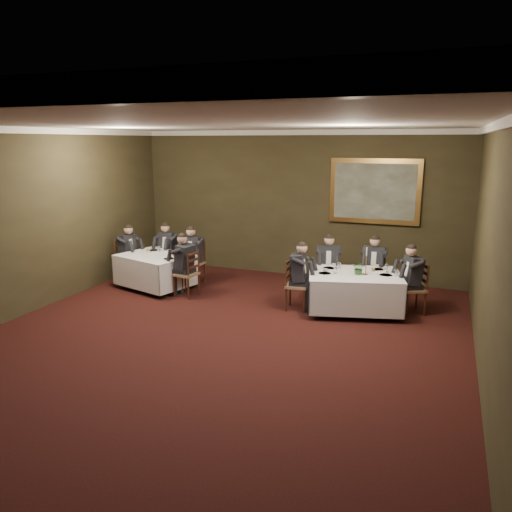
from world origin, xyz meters
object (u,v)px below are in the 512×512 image
Objects in this scene: chair_main_endleft at (296,295)px; diner_sec_endright at (186,273)px; centerpiece at (359,267)px; diner_main_endleft at (297,284)px; chair_sec_backleft at (169,266)px; chair_sec_backright at (194,271)px; painting at (375,191)px; chair_sec_endright at (187,283)px; candlestick at (366,264)px; diner_sec_endleft at (127,260)px; diner_main_backright at (374,275)px; chair_main_backleft at (328,283)px; diner_sec_backleft at (169,257)px; diner_sec_backright at (194,262)px; chair_main_endright at (413,299)px; diner_main_backleft at (328,273)px; chair_main_backright at (373,285)px; diner_main_endright at (413,288)px; chair_sec_endleft at (128,269)px; table_main at (354,289)px; table_second at (155,269)px.

chair_main_endleft is 0.74× the size of diner_sec_endright.
diner_main_endleft is at bearing -169.46° from centerpiece.
chair_sec_backleft is 1.00× the size of chair_sec_backright.
painting reaches higher than chair_main_endleft.
candlestick reaches higher than chair_sec_endright.
diner_sec_endleft is at bearing 81.12° from chair_sec_endright.
diner_main_backright is 4.87m from chair_sec_backleft.
chair_sec_backright is 1.83× the size of candlestick.
chair_main_backleft and chair_sec_backright have the same top height.
diner_sec_backleft is 1.63m from chair_sec_endright.
chair_main_endright is at bearing 178.85° from diner_sec_backright.
chair_main_backleft is 1.83× the size of candlestick.
diner_main_backleft and diner_sec_backright have the same top height.
diner_main_backleft is at bearing -174.30° from chair_sec_backleft.
chair_main_backright is at bearing -90.00° from diner_main_backright.
diner_main_endright reaches higher than chair_main_backright.
diner_sec_backright is 1.00m from chair_sec_endright.
centerpiece reaches higher than chair_main_endleft.
diner_main_backleft reaches higher than chair_main_endright.
diner_main_backleft reaches higher than centerpiece.
chair_sec_endleft is (-5.63, -0.75, 0.00)m from chair_main_backright.
centerpiece reaches higher than chair_sec_endright.
chair_main_backright is 2.21m from painting.
chair_main_backleft is 0.74× the size of diner_sec_backleft.
chair_sec_backleft is at bearing -13.61° from chair_sec_backright.
table_second is (-4.45, -0.03, -0.00)m from table_main.
chair_main_backleft is at bearing 133.19° from centerpiece.
chair_sec_backleft is (-3.94, 0.12, -0.23)m from diner_main_backleft.
diner_main_endleft is (3.38, -0.25, 0.06)m from table_second.
diner_sec_endright is 1.95m from diner_sec_endleft.
chair_sec_backleft reaches higher than table_second.
diner_sec_backleft is (-5.70, 0.57, 0.00)m from diner_main_endright.
chair_main_backright is 1.24m from centerpiece.
chair_main_endleft is 3.26m from painting.
candlestick is at bearing 96.06° from chair_main_endleft.
chair_main_backleft is 4.74m from chair_sec_endleft.
diner_main_endright and diner_sec_endleft have the same top height.
painting is (-1.08, 1.89, 1.85)m from chair_main_endright.
painting is at bearing 115.76° from diner_sec_endleft.
diner_main_backright is 1.35× the size of chair_main_endright.
diner_main_endleft is 1.00× the size of diner_main_endright.
diner_sec_backleft is 0.66× the size of painting.
diner_sec_endright reaches higher than centerpiece.
centerpiece is (-0.15, -1.06, 0.62)m from chair_main_backright.
chair_main_endleft is at bearing -82.17° from chair_sec_endright.
painting reaches higher than diner_main_backleft.
chair_main_endleft is at bearing -90.00° from diner_main_endleft.
painting is (-0.23, 1.18, 1.85)m from chair_main_backright.
diner_sec_endleft is at bearing 81.07° from diner_sec_endright.
chair_sec_backleft is (-4.86, -0.14, 0.00)m from chair_main_backright.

